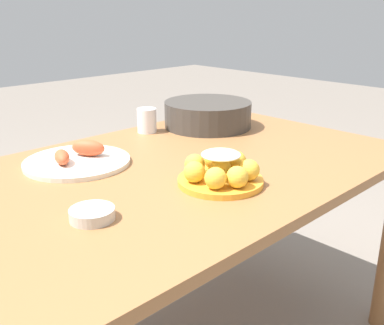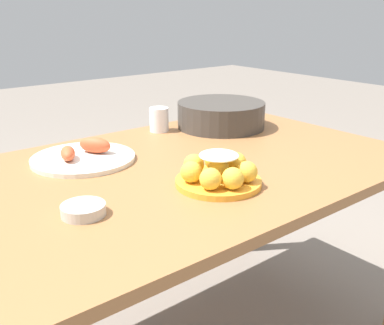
% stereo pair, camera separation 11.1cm
% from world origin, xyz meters
% --- Properties ---
extents(dining_table, '(1.52, 0.91, 0.71)m').
position_xyz_m(dining_table, '(0.00, 0.00, 0.63)').
color(dining_table, '#936038').
rests_on(dining_table, ground_plane).
extents(cake_plate, '(0.23, 0.23, 0.09)m').
position_xyz_m(cake_plate, '(0.03, -0.19, 0.75)').
color(cake_plate, gold).
rests_on(cake_plate, dining_table).
extents(serving_bowl, '(0.34, 0.34, 0.10)m').
position_xyz_m(serving_bowl, '(0.44, 0.26, 0.77)').
color(serving_bowl, '#3D3833').
rests_on(serving_bowl, dining_table).
extents(sauce_bowl, '(0.10, 0.10, 0.03)m').
position_xyz_m(sauce_bowl, '(-0.34, -0.14, 0.73)').
color(sauce_bowl, beige).
rests_on(sauce_bowl, dining_table).
extents(seafood_platter, '(0.32, 0.32, 0.06)m').
position_xyz_m(seafood_platter, '(-0.16, 0.22, 0.73)').
color(seafood_platter, silver).
rests_on(seafood_platter, dining_table).
extents(cup_far, '(0.07, 0.07, 0.09)m').
position_xyz_m(cup_far, '(0.22, 0.36, 0.76)').
color(cup_far, white).
rests_on(cup_far, dining_table).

